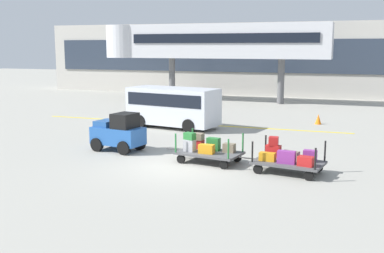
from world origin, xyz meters
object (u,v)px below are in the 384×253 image
at_px(safety_cone_far, 318,119).
at_px(baggage_tug, 119,133).
at_px(shuttle_van, 173,104).
at_px(baggage_cart_lead, 207,149).
at_px(baggage_cart_middle, 288,159).

bearing_deg(safety_cone_far, baggage_tug, -126.63).
xyz_separation_m(baggage_tug, shuttle_van, (0.01, 6.00, 0.48)).
xyz_separation_m(baggage_cart_lead, shuttle_van, (-3.99, 6.62, 0.73)).
height_order(baggage_cart_middle, safety_cone_far, baggage_cart_middle).
bearing_deg(shuttle_van, baggage_cart_middle, -45.42).
bearing_deg(baggage_cart_middle, baggage_tug, 170.82).
bearing_deg(shuttle_van, baggage_tug, -90.05).
distance_m(baggage_tug, baggage_cart_middle, 7.13).
bearing_deg(shuttle_van, safety_cone_far, 27.03).
relative_size(baggage_tug, shuttle_van, 0.44).
bearing_deg(safety_cone_far, shuttle_van, -152.97).
distance_m(shuttle_van, safety_cone_far, 8.11).
bearing_deg(baggage_cart_middle, shuttle_van, 134.58).
bearing_deg(shuttle_van, baggage_cart_lead, -58.93).
relative_size(baggage_cart_lead, shuttle_van, 0.61).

